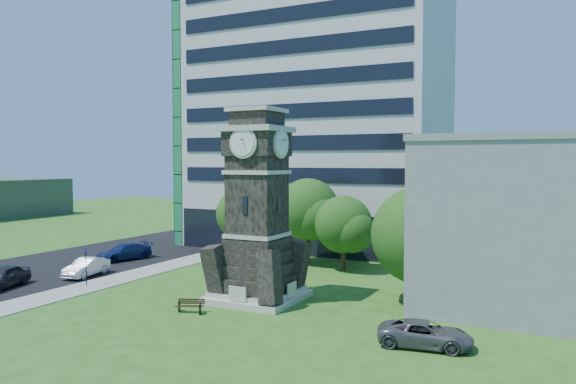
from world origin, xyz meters
The scene contains 16 objects.
ground centered at (0.00, 0.00, 0.00)m, with size 160.00×160.00×0.00m, color #2A5919.
sidewalk centered at (-9.50, 5.00, 0.03)m, with size 3.00×70.00×0.06m, color gray.
street centered at (-18.00, 5.00, 0.01)m, with size 14.00×80.00×0.02m, color black.
clock_tower centered at (3.00, 2.00, 5.28)m, with size 5.40×5.40×12.22m.
office_tall centered at (-3.20, 25.84, 14.22)m, with size 26.20×15.11×28.60m.
office_low centered at (19.97, 8.00, 5.21)m, with size 15.20×12.20×10.40m.
car_street_south centered at (-14.64, -3.17, 0.78)m, with size 1.84×4.58×1.56m, color black.
car_street_mid centered at (-12.51, 2.48, 0.71)m, with size 1.49×4.28×1.41m, color #B9BBC2.
car_street_north centered at (-14.97, 9.19, 0.74)m, with size 2.08×5.12×1.49m, color navy.
car_east_lot centered at (14.74, -2.40, 0.62)m, with size 2.06×4.47×1.24m, color #535459.
park_bench centered at (0.99, -2.46, 0.43)m, with size 1.59×0.42×0.82m.
street_sign centered at (-9.90, -0.03, 1.68)m, with size 0.64×0.06×2.68m.
tree_nw centered at (-6.93, 16.52, 3.74)m, with size 5.42×4.92×6.35m.
tree_nc centered at (0.77, 14.83, 4.58)m, with size 5.87×5.34×7.44m.
tree_ne centered at (4.47, 13.63, 3.61)m, with size 5.16×4.69×6.11m.
tree_east centered at (12.69, 5.39, 4.15)m, with size 6.66×6.06×7.35m.
Camera 1 is at (20.70, -28.93, 8.87)m, focal length 35.00 mm.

